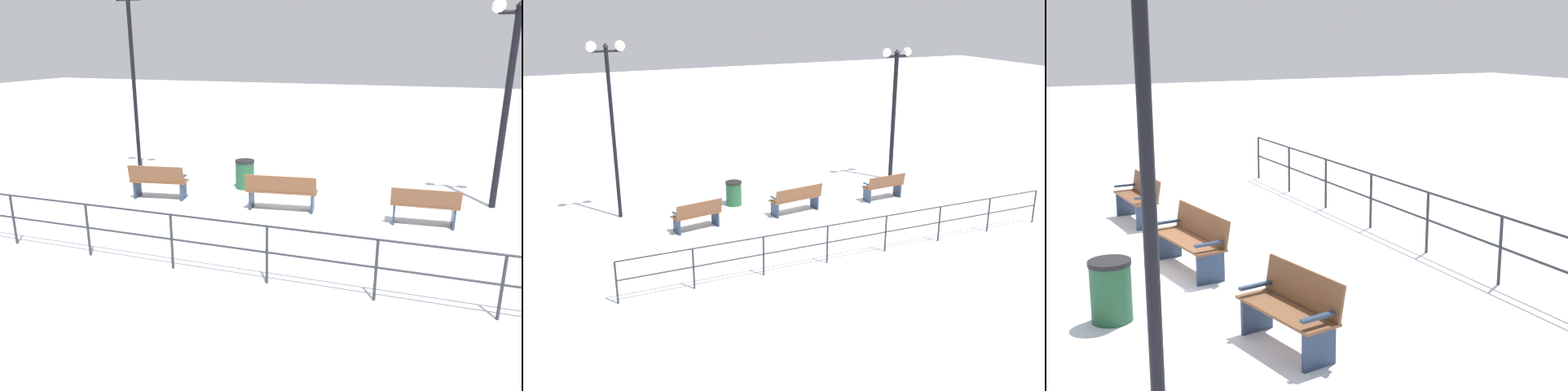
# 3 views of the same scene
# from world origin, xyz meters

# --- Properties ---
(ground_plane) EXTENTS (80.00, 80.00, 0.00)m
(ground_plane) POSITION_xyz_m (0.00, 0.00, 0.00)
(ground_plane) COLOR white
(ground_plane) RESTS_ON ground
(bench_nearest) EXTENTS (0.58, 1.48, 0.88)m
(bench_nearest) POSITION_xyz_m (-0.04, -3.25, 0.48)
(bench_nearest) COLOR brown
(bench_nearest) RESTS_ON ground
(bench_second) EXTENTS (0.75, 1.74, 0.91)m
(bench_second) POSITION_xyz_m (-0.04, -0.01, 0.49)
(bench_second) COLOR brown
(bench_second) RESTS_ON ground
(bench_third) EXTENTS (0.77, 1.51, 0.91)m
(bench_third) POSITION_xyz_m (-0.16, 3.23, 0.48)
(bench_third) COLOR brown
(bench_third) RESTS_ON ground
(lamppost_near) EXTENTS (0.30, 1.15, 4.79)m
(lamppost_near) POSITION_xyz_m (1.90, -4.81, 3.18)
(lamppost_near) COLOR black
(lamppost_near) RESTS_ON ground
(lamppost_middle) EXTENTS (0.30, 1.10, 5.31)m
(lamppost_middle) POSITION_xyz_m (1.90, 5.09, 3.82)
(lamppost_middle) COLOR black
(lamppost_middle) RESTS_ON ground
(waterfront_railing) EXTENTS (0.05, 12.34, 1.03)m
(waterfront_railing) POSITION_xyz_m (-3.74, 0.00, 0.69)
(waterfront_railing) COLOR #26282D
(waterfront_railing) RESTS_ON ground
(trash_bin) EXTENTS (0.54, 0.54, 0.79)m
(trash_bin) POSITION_xyz_m (1.52, 1.51, 0.40)
(trash_bin) COLOR #1E4C2D
(trash_bin) RESTS_ON ground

